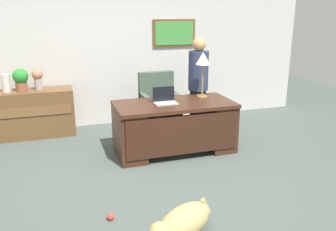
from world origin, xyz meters
TOP-DOWN VIEW (x-y plane):
  - ground_plane at (0.00, 0.00)m, footprint 12.00×12.00m
  - back_wall at (0.01, 2.60)m, footprint 7.00×0.16m
  - desk at (0.39, 0.88)m, footprint 1.70×0.83m
  - credenza at (-1.73, 2.25)m, footprint 1.56×0.50m
  - armchair at (0.43, 1.80)m, footprint 0.60×0.59m
  - person_standing at (0.99, 1.47)m, footprint 0.32×0.32m
  - dog_lying at (-0.23, -1.11)m, footprint 0.75×0.58m
  - laptop at (0.26, 0.94)m, footprint 0.32×0.22m
  - desk_lamp at (0.90, 1.09)m, footprint 0.22×0.22m
  - vase_with_flowers at (-1.47, 2.25)m, footprint 0.17×0.17m
  - vase_empty at (-1.94, 2.25)m, footprint 0.13×0.13m
  - potted_plant at (-1.72, 2.25)m, footprint 0.24×0.24m
  - dog_toy_ball at (-0.81, -0.62)m, footprint 0.07×0.07m

SIDE VIEW (x-z plane):
  - ground_plane at x=0.00m, z-range 0.00..0.00m
  - dog_toy_ball at x=-0.81m, z-range 0.00..0.07m
  - dog_lying at x=-0.23m, z-range 0.00..0.30m
  - credenza at x=-1.73m, z-range 0.00..0.77m
  - desk at x=0.39m, z-range 0.03..0.77m
  - armchair at x=0.43m, z-range -0.04..0.97m
  - laptop at x=0.26m, z-range 0.68..0.91m
  - person_standing at x=0.99m, z-range 0.02..1.62m
  - vase_empty at x=-1.94m, z-range 0.77..1.06m
  - potted_plant at x=-1.72m, z-range 0.79..1.15m
  - vase_with_flowers at x=-1.47m, z-range 0.80..1.14m
  - desk_lamp at x=0.90m, z-range 0.94..1.62m
  - back_wall at x=0.01m, z-range 0.00..2.70m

